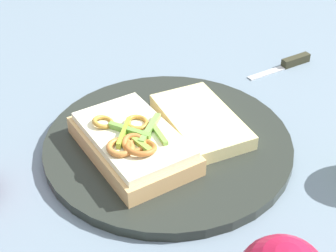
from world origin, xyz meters
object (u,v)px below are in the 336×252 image
at_px(bread_slice_side, 201,121).
at_px(knife, 288,63).
at_px(sandwich, 133,142).
at_px(plate, 168,143).

height_order(bread_slice_side, knife, bread_slice_side).
distance_m(sandwich, knife, 0.33).
bearing_deg(plate, sandwich, -149.64).
bearing_deg(sandwich, knife, -77.09).
xyz_separation_m(bread_slice_side, knife, (0.16, 0.17, -0.02)).
bearing_deg(knife, bread_slice_side, 19.40).
bearing_deg(bread_slice_side, plate, 97.43).
bearing_deg(plate, knife, 44.23).
height_order(plate, knife, same).
relative_size(plate, knife, 2.79).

